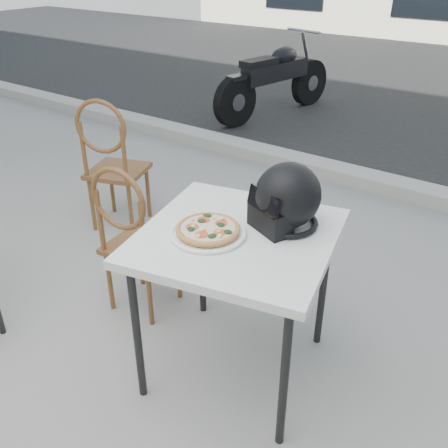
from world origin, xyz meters
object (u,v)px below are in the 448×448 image
Objects in this scene: plate at (208,233)px; helmet at (286,199)px; cafe_chair_main at (133,233)px; cafe_chair_side at (111,158)px; pizza at (208,229)px; motorcycle at (275,80)px; cafe_table_main at (237,247)px.

helmet is (0.23, 0.27, 0.12)m from plate.
cafe_chair_side is (-0.83, 0.62, 0.04)m from cafe_chair_main.
cafe_chair_main is 0.92× the size of cafe_chair_side.
pizza is 4.50m from motorcycle.
motorcycle reaches higher than plate.
helmet reaches higher than pizza.
pizza is at bearing 161.42° from cafe_chair_main.
helmet is 0.41× the size of cafe_chair_main.
cafe_chair_main is at bearing -59.18° from motorcycle.
helmet reaches higher than cafe_chair_side.
cafe_table_main is 2.57× the size of helmet.
cafe_chair_main is (-0.73, 0.05, -0.20)m from cafe_table_main.
motorcycle is at bearing -76.70° from cafe_chair_main.
helmet is at bearing 144.33° from cafe_chair_side.
plate is at bearing -136.57° from cafe_table_main.
helmet is at bearing 49.94° from pizza.
pizza is (0.00, 0.00, 0.02)m from plate.
cafe_table_main is at bearing 43.43° from plate.
helmet reaches higher than cafe_table_main.
cafe_chair_side reaches higher than motorcycle.
helmet is (0.23, 0.27, 0.10)m from pizza.
plate is 0.38m from helmet.
plate is at bearing -122.38° from pizza.
cafe_table_main is 2.85× the size of pizza.
helmet is at bearing -177.49° from cafe_chair_main.
cafe_table_main is 0.17m from pizza.
plate is 0.38× the size of cafe_chair_main.
cafe_chair_main is at bearing 167.56° from pizza.
cafe_chair_side is at bearing -173.24° from helmet.
cafe_chair_side reaches higher than plate.
pizza reaches higher than plate.
cafe_table_main is at bearing -50.48° from motorcycle.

